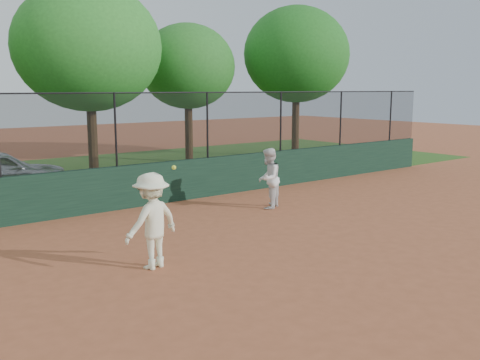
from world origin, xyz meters
TOP-DOWN VIEW (x-y plane):
  - ground at (0.00, 0.00)m, footprint 80.00×80.00m
  - back_wall at (0.00, 6.00)m, footprint 26.00×0.20m
  - grass_strip at (0.00, 12.00)m, footprint 36.00×12.00m
  - player_second at (2.88, 3.58)m, footprint 1.03×0.98m
  - player_main at (-2.12, 1.10)m, footprint 1.27×0.90m
  - fence_assembly at (-0.03, 6.00)m, footprint 26.00×0.06m
  - tree_2 at (1.24, 11.79)m, footprint 5.45×4.95m
  - tree_3 at (6.32, 13.08)m, footprint 4.35×3.95m
  - tree_4 at (11.49, 11.52)m, footprint 5.27×4.79m

SIDE VIEW (x-z plane):
  - ground at x=0.00m, z-range 0.00..0.00m
  - grass_strip at x=0.00m, z-range 0.00..0.01m
  - back_wall at x=0.00m, z-range 0.00..1.20m
  - player_second at x=2.88m, z-range 0.00..1.68m
  - player_main at x=-2.12m, z-range -0.07..1.86m
  - fence_assembly at x=-0.03m, z-range 1.24..3.24m
  - tree_3 at x=6.32m, z-range 1.18..7.32m
  - tree_2 at x=1.24m, z-range 1.21..8.36m
  - tree_4 at x=11.49m, z-range 1.30..8.46m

